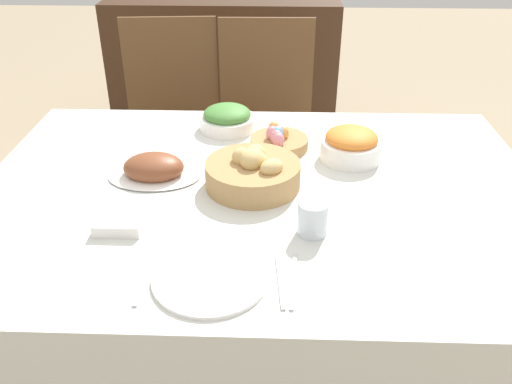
{
  "coord_description": "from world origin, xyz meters",
  "views": [
    {
      "loc": [
        0.03,
        -1.35,
        1.53
      ],
      "look_at": [
        -0.01,
        -0.09,
        0.78
      ],
      "focal_mm": 38.0,
      "sensor_mm": 36.0,
      "label": 1
    }
  ],
  "objects_px": {
    "egg_basket": "(279,140)",
    "knife": "(280,280)",
    "carrot_bowl": "(351,145)",
    "green_salad_bowl": "(227,119)",
    "ham_platter": "(154,169)",
    "spoon": "(293,280)",
    "fork": "(141,277)",
    "dinner_plate": "(210,278)",
    "chair_far_left": "(173,127)",
    "drinking_cup": "(313,218)",
    "chair_far_center": "(265,129)",
    "bread_basket": "(253,172)",
    "butter_dish": "(119,225)",
    "sideboard": "(224,74)"
  },
  "relations": [
    {
      "from": "fork",
      "to": "green_salad_bowl",
      "type": "bearing_deg",
      "value": 77.12
    },
    {
      "from": "chair_far_center",
      "to": "carrot_bowl",
      "type": "relative_size",
      "value": 5.15
    },
    {
      "from": "carrot_bowl",
      "to": "fork",
      "type": "bearing_deg",
      "value": -131.49
    },
    {
      "from": "ham_platter",
      "to": "knife",
      "type": "height_order",
      "value": "ham_platter"
    },
    {
      "from": "green_salad_bowl",
      "to": "dinner_plate",
      "type": "relative_size",
      "value": 0.74
    },
    {
      "from": "carrot_bowl",
      "to": "sideboard",
      "type": "bearing_deg",
      "value": 108.05
    },
    {
      "from": "spoon",
      "to": "drinking_cup",
      "type": "bearing_deg",
      "value": 78.99
    },
    {
      "from": "green_salad_bowl",
      "to": "drinking_cup",
      "type": "bearing_deg",
      "value": -67.33
    },
    {
      "from": "green_salad_bowl",
      "to": "dinner_plate",
      "type": "xyz_separation_m",
      "value": [
        0.03,
        -0.83,
        -0.03
      ]
    },
    {
      "from": "egg_basket",
      "to": "green_salad_bowl",
      "type": "relative_size",
      "value": 0.98
    },
    {
      "from": "spoon",
      "to": "carrot_bowl",
      "type": "bearing_deg",
      "value": 76.2
    },
    {
      "from": "sideboard",
      "to": "egg_basket",
      "type": "distance_m",
      "value": 1.7
    },
    {
      "from": "egg_basket",
      "to": "knife",
      "type": "height_order",
      "value": "egg_basket"
    },
    {
      "from": "knife",
      "to": "butter_dish",
      "type": "relative_size",
      "value": 1.62
    },
    {
      "from": "egg_basket",
      "to": "green_salad_bowl",
      "type": "xyz_separation_m",
      "value": [
        -0.18,
        0.15,
        0.01
      ]
    },
    {
      "from": "egg_basket",
      "to": "spoon",
      "type": "xyz_separation_m",
      "value": [
        0.03,
        -0.68,
        -0.03
      ]
    },
    {
      "from": "drinking_cup",
      "to": "knife",
      "type": "bearing_deg",
      "value": -112.98
    },
    {
      "from": "spoon",
      "to": "bread_basket",
      "type": "bearing_deg",
      "value": 108.07
    },
    {
      "from": "carrot_bowl",
      "to": "knife",
      "type": "relative_size",
      "value": 1.0
    },
    {
      "from": "drinking_cup",
      "to": "bread_basket",
      "type": "bearing_deg",
      "value": 124.06
    },
    {
      "from": "bread_basket",
      "to": "green_salad_bowl",
      "type": "relative_size",
      "value": 1.4
    },
    {
      "from": "green_salad_bowl",
      "to": "dinner_plate",
      "type": "bearing_deg",
      "value": -88.11
    },
    {
      "from": "egg_basket",
      "to": "knife",
      "type": "relative_size",
      "value": 0.99
    },
    {
      "from": "chair_far_center",
      "to": "knife",
      "type": "relative_size",
      "value": 5.16
    },
    {
      "from": "chair_far_left",
      "to": "fork",
      "type": "bearing_deg",
      "value": -87.6
    },
    {
      "from": "chair_far_center",
      "to": "fork",
      "type": "relative_size",
      "value": 5.16
    },
    {
      "from": "chair_far_left",
      "to": "spoon",
      "type": "relative_size",
      "value": 5.16
    },
    {
      "from": "green_salad_bowl",
      "to": "butter_dish",
      "type": "height_order",
      "value": "green_salad_bowl"
    },
    {
      "from": "sideboard",
      "to": "egg_basket",
      "type": "xyz_separation_m",
      "value": [
        0.33,
        -1.63,
        0.32
      ]
    },
    {
      "from": "bread_basket",
      "to": "butter_dish",
      "type": "distance_m",
      "value": 0.41
    },
    {
      "from": "bread_basket",
      "to": "green_salad_bowl",
      "type": "bearing_deg",
      "value": 104.96
    },
    {
      "from": "chair_far_center",
      "to": "ham_platter",
      "type": "distance_m",
      "value": 0.93
    },
    {
      "from": "butter_dish",
      "to": "ham_platter",
      "type": "bearing_deg",
      "value": 83.18
    },
    {
      "from": "egg_basket",
      "to": "green_salad_bowl",
      "type": "height_order",
      "value": "green_salad_bowl"
    },
    {
      "from": "knife",
      "to": "dinner_plate",
      "type": "bearing_deg",
      "value": 176.03
    },
    {
      "from": "ham_platter",
      "to": "drinking_cup",
      "type": "bearing_deg",
      "value": -31.4
    },
    {
      "from": "fork",
      "to": "drinking_cup",
      "type": "distance_m",
      "value": 0.44
    },
    {
      "from": "drinking_cup",
      "to": "green_salad_bowl",
      "type": "bearing_deg",
      "value": 112.67
    },
    {
      "from": "dinner_plate",
      "to": "chair_far_center",
      "type": "bearing_deg",
      "value": 85.67
    },
    {
      "from": "chair_far_center",
      "to": "dinner_plate",
      "type": "distance_m",
      "value": 1.33
    },
    {
      "from": "spoon",
      "to": "fork",
      "type": "bearing_deg",
      "value": -176.03
    },
    {
      "from": "sideboard",
      "to": "green_salad_bowl",
      "type": "distance_m",
      "value": 1.53
    },
    {
      "from": "egg_basket",
      "to": "ham_platter",
      "type": "xyz_separation_m",
      "value": [
        -0.37,
        -0.21,
        -0.0
      ]
    },
    {
      "from": "chair_far_left",
      "to": "butter_dish",
      "type": "xyz_separation_m",
      "value": [
        0.07,
        -1.13,
        0.23
      ]
    },
    {
      "from": "chair_far_center",
      "to": "sideboard",
      "type": "bearing_deg",
      "value": 104.11
    },
    {
      "from": "carrot_bowl",
      "to": "dinner_plate",
      "type": "xyz_separation_m",
      "value": [
        -0.38,
        -0.61,
        -0.04
      ]
    },
    {
      "from": "green_salad_bowl",
      "to": "drinking_cup",
      "type": "height_order",
      "value": "drinking_cup"
    },
    {
      "from": "drinking_cup",
      "to": "ham_platter",
      "type": "bearing_deg",
      "value": 148.6
    },
    {
      "from": "carrot_bowl",
      "to": "green_salad_bowl",
      "type": "relative_size",
      "value": 0.99
    },
    {
      "from": "carrot_bowl",
      "to": "green_salad_bowl",
      "type": "height_order",
      "value": "carrot_bowl"
    }
  ]
}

